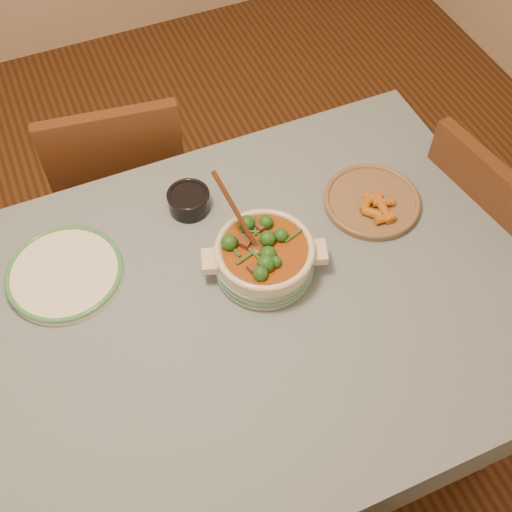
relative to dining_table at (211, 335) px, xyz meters
The scene contains 8 objects.
floor 0.66m from the dining_table, ahead, with size 4.50×4.50×0.00m, color #402112.
dining_table is the anchor object (origin of this frame).
stew_casserole 0.25m from the dining_table, 22.04° to the left, with size 0.31×0.30×0.29m.
white_plate 0.40m from the dining_table, 138.73° to the left, with size 0.32×0.32×0.03m.
condiment_bowl 0.37m from the dining_table, 77.63° to the left, with size 0.14×0.14×0.06m.
fried_plate 0.57m from the dining_table, 16.31° to the left, with size 0.27×0.27×0.04m.
chair_far 0.77m from the dining_table, 93.12° to the left, with size 0.46×0.46×0.88m.
chair_right 0.94m from the dining_table, ahead, with size 0.47×0.47×0.90m.
Camera 1 is at (-0.20, -0.76, 2.11)m, focal length 45.00 mm.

